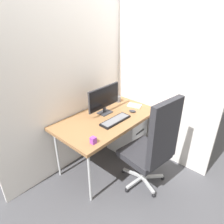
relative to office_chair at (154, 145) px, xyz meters
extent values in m
plane|color=#4C4C51|center=(-0.04, 0.71, -0.64)|extent=(8.00, 8.00, 0.00)
cube|color=white|center=(-0.04, 1.12, 0.76)|extent=(2.60, 0.04, 2.80)
cube|color=white|center=(0.68, 0.53, 0.76)|extent=(0.04, 2.00, 2.80)
cube|color=#996B42|center=(-0.04, 0.71, 0.09)|extent=(1.36, 0.77, 0.04)
cylinder|color=silver|center=(-0.64, 0.40, -0.29)|extent=(0.03, 0.03, 0.72)
cylinder|color=silver|center=(0.57, 0.40, -0.29)|extent=(0.03, 0.03, 0.72)
cylinder|color=silver|center=(-0.64, 1.02, -0.29)|extent=(0.03, 0.03, 0.72)
cylinder|color=silver|center=(0.57, 1.02, -0.29)|extent=(0.03, 0.03, 0.72)
sphere|color=black|center=(-0.26, 0.16, -0.62)|extent=(0.05, 0.05, 0.05)
cube|color=silver|center=(-0.12, 0.14, -0.58)|extent=(0.28, 0.07, 0.03)
sphere|color=black|center=(-0.10, -0.13, -0.62)|extent=(0.05, 0.05, 0.05)
cube|color=silver|center=(-0.04, 0.00, -0.58)|extent=(0.15, 0.27, 0.03)
sphere|color=black|center=(0.22, -0.07, -0.62)|extent=(0.05, 0.05, 0.05)
cube|color=silver|center=(0.12, 0.03, -0.58)|extent=(0.23, 0.22, 0.03)
sphere|color=black|center=(0.26, 0.26, -0.62)|extent=(0.05, 0.05, 0.05)
cube|color=silver|center=(0.14, 0.19, -0.58)|extent=(0.26, 0.17, 0.03)
sphere|color=black|center=(-0.03, 0.40, -0.62)|extent=(0.05, 0.05, 0.05)
cube|color=silver|center=(-0.01, 0.26, -0.58)|extent=(0.09, 0.28, 0.03)
cylinder|color=silver|center=(0.02, 0.12, -0.40)|extent=(0.04, 0.04, 0.33)
cube|color=#2D2D33|center=(0.02, 0.12, -0.19)|extent=(0.56, 0.54, 0.08)
cube|color=#2D2D33|center=(-0.02, -0.11, 0.22)|extent=(0.46, 0.13, 0.75)
cube|color=silver|center=(0.41, 0.71, -0.34)|extent=(0.38, 0.49, 0.61)
cube|color=#262628|center=(0.41, 0.46, -0.22)|extent=(0.19, 0.01, 0.02)
cube|color=#333338|center=(0.05, 0.82, 0.12)|extent=(0.18, 0.14, 0.01)
cube|color=#333338|center=(0.05, 0.83, 0.17)|extent=(0.04, 0.02, 0.08)
cube|color=#333338|center=(0.05, 0.83, 0.34)|extent=(0.54, 0.02, 0.30)
cube|color=black|center=(0.05, 0.81, 0.34)|extent=(0.52, 0.01, 0.27)
cube|color=black|center=(-0.03, 0.56, 0.13)|extent=(0.44, 0.15, 0.02)
cube|color=slate|center=(-0.03, 0.56, 0.14)|extent=(0.40, 0.12, 0.00)
ellipsoid|color=#333338|center=(0.32, 0.55, 0.13)|extent=(0.08, 0.11, 0.03)
cylinder|color=slate|center=(0.45, 0.92, 0.16)|extent=(0.08, 0.08, 0.09)
cylinder|color=silver|center=(0.45, 0.92, 0.22)|extent=(0.03, 0.01, 0.11)
cylinder|color=silver|center=(0.46, 0.92, 0.22)|extent=(0.03, 0.01, 0.11)
torus|color=#3FAD59|center=(0.45, 0.92, 0.17)|extent=(0.03, 0.03, 0.01)
cylinder|color=orange|center=(0.45, 0.94, 0.20)|extent=(0.01, 0.02, 0.12)
cylinder|color=red|center=(0.45, 0.94, 0.21)|extent=(0.01, 0.01, 0.13)
cube|color=silver|center=(0.49, 0.64, 0.13)|extent=(0.17, 0.22, 0.02)
cube|color=purple|center=(-0.54, 0.43, 0.15)|extent=(0.05, 0.05, 0.07)
camera|label=1|loc=(-1.73, -0.91, 1.42)|focal=32.87mm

